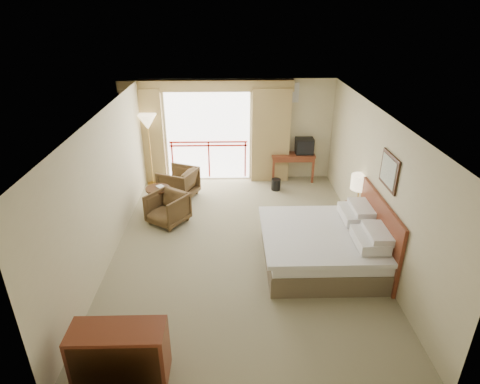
{
  "coord_description": "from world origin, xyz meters",
  "views": [
    {
      "loc": [
        -0.21,
        -6.81,
        4.44
      ],
      "look_at": [
        -0.03,
        0.4,
        1.01
      ],
      "focal_mm": 30.0,
      "sensor_mm": 36.0,
      "label": 1
    }
  ],
  "objects_px": {
    "bed": "(324,246)",
    "nightstand": "(356,218)",
    "table_lamp": "(360,183)",
    "wastebasket": "(276,184)",
    "armchair_near": "(169,222)",
    "armchair_far": "(179,197)",
    "desk": "(292,159)",
    "side_table": "(158,196)",
    "dresser": "(120,354)",
    "floor_lamp": "(148,125)",
    "tv": "(304,146)"
  },
  "relations": [
    {
      "from": "bed",
      "to": "nightstand",
      "type": "xyz_separation_m",
      "value": [
        0.93,
        1.15,
        -0.08
      ]
    },
    {
      "from": "nightstand",
      "to": "table_lamp",
      "type": "height_order",
      "value": "table_lamp"
    },
    {
      "from": "bed",
      "to": "wastebasket",
      "type": "relative_size",
      "value": 7.09
    },
    {
      "from": "bed",
      "to": "armchair_near",
      "type": "bearing_deg",
      "value": 152.72
    },
    {
      "from": "bed",
      "to": "armchair_near",
      "type": "relative_size",
      "value": 2.78
    },
    {
      "from": "armchair_far",
      "to": "wastebasket",
      "type": "bearing_deg",
      "value": 121.69
    },
    {
      "from": "table_lamp",
      "to": "desk",
      "type": "height_order",
      "value": "table_lamp"
    },
    {
      "from": "bed",
      "to": "wastebasket",
      "type": "xyz_separation_m",
      "value": [
        -0.53,
        3.25,
        -0.23
      ]
    },
    {
      "from": "side_table",
      "to": "wastebasket",
      "type": "bearing_deg",
      "value": 21.78
    },
    {
      "from": "armchair_far",
      "to": "dresser",
      "type": "distance_m",
      "value": 5.38
    },
    {
      "from": "nightstand",
      "to": "wastebasket",
      "type": "bearing_deg",
      "value": 128.79
    },
    {
      "from": "wastebasket",
      "to": "bed",
      "type": "bearing_deg",
      "value": -80.67
    },
    {
      "from": "wastebasket",
      "to": "floor_lamp",
      "type": "bearing_deg",
      "value": 172.48
    },
    {
      "from": "wastebasket",
      "to": "armchair_far",
      "type": "bearing_deg",
      "value": -171.98
    },
    {
      "from": "dresser",
      "to": "table_lamp",
      "type": "bearing_deg",
      "value": 45.29
    },
    {
      "from": "wastebasket",
      "to": "armchair_near",
      "type": "bearing_deg",
      "value": -147.21
    },
    {
      "from": "dresser",
      "to": "bed",
      "type": "bearing_deg",
      "value": 41.39
    },
    {
      "from": "bed",
      "to": "wastebasket",
      "type": "height_order",
      "value": "bed"
    },
    {
      "from": "wastebasket",
      "to": "armchair_far",
      "type": "xyz_separation_m",
      "value": [
        -2.48,
        -0.35,
        -0.15
      ]
    },
    {
      "from": "tv",
      "to": "side_table",
      "type": "bearing_deg",
      "value": -139.51
    },
    {
      "from": "armchair_far",
      "to": "side_table",
      "type": "xyz_separation_m",
      "value": [
        -0.37,
        -0.79,
        0.41
      ]
    },
    {
      "from": "bed",
      "to": "dresser",
      "type": "distance_m",
      "value": 3.99
    },
    {
      "from": "nightstand",
      "to": "side_table",
      "type": "relative_size",
      "value": 0.98
    },
    {
      "from": "nightstand",
      "to": "armchair_far",
      "type": "xyz_separation_m",
      "value": [
        -3.94,
        1.75,
        -0.3
      ]
    },
    {
      "from": "armchair_far",
      "to": "floor_lamp",
      "type": "bearing_deg",
      "value": -111.3
    },
    {
      "from": "desk",
      "to": "armchair_far",
      "type": "height_order",
      "value": "desk"
    },
    {
      "from": "table_lamp",
      "to": "side_table",
      "type": "height_order",
      "value": "table_lamp"
    },
    {
      "from": "tv",
      "to": "side_table",
      "type": "height_order",
      "value": "tv"
    },
    {
      "from": "tv",
      "to": "table_lamp",
      "type": "bearing_deg",
      "value": -62.01
    },
    {
      "from": "bed",
      "to": "nightstand",
      "type": "relative_size",
      "value": 3.59
    },
    {
      "from": "table_lamp",
      "to": "desk",
      "type": "bearing_deg",
      "value": 109.24
    },
    {
      "from": "nightstand",
      "to": "floor_lamp",
      "type": "distance_m",
      "value": 5.52
    },
    {
      "from": "desk",
      "to": "dresser",
      "type": "xyz_separation_m",
      "value": [
        -3.11,
        -6.43,
        -0.19
      ]
    },
    {
      "from": "side_table",
      "to": "table_lamp",
      "type": "bearing_deg",
      "value": -11.96
    },
    {
      "from": "table_lamp",
      "to": "armchair_near",
      "type": "bearing_deg",
      "value": 174.4
    },
    {
      "from": "desk",
      "to": "table_lamp",
      "type": "bearing_deg",
      "value": -71.18
    },
    {
      "from": "desk",
      "to": "floor_lamp",
      "type": "relative_size",
      "value": 0.61
    },
    {
      "from": "bed",
      "to": "nightstand",
      "type": "height_order",
      "value": "bed"
    },
    {
      "from": "desk",
      "to": "armchair_far",
      "type": "distance_m",
      "value": 3.22
    },
    {
      "from": "nightstand",
      "to": "floor_lamp",
      "type": "relative_size",
      "value": 0.31
    },
    {
      "from": "nightstand",
      "to": "desk",
      "type": "xyz_separation_m",
      "value": [
        -0.97,
        2.82,
        0.29
      ]
    },
    {
      "from": "bed",
      "to": "table_lamp",
      "type": "relative_size",
      "value": 3.26
    },
    {
      "from": "tv",
      "to": "armchair_far",
      "type": "distance_m",
      "value": 3.56
    },
    {
      "from": "desk",
      "to": "side_table",
      "type": "bearing_deg",
      "value": -151.33
    },
    {
      "from": "desk",
      "to": "wastebasket",
      "type": "bearing_deg",
      "value": -125.06
    },
    {
      "from": "nightstand",
      "to": "dresser",
      "type": "height_order",
      "value": "dresser"
    },
    {
      "from": "nightstand",
      "to": "table_lamp",
      "type": "bearing_deg",
      "value": 93.83
    },
    {
      "from": "table_lamp",
      "to": "floor_lamp",
      "type": "bearing_deg",
      "value": 152.31
    },
    {
      "from": "table_lamp",
      "to": "dresser",
      "type": "bearing_deg",
      "value": -138.04
    },
    {
      "from": "armchair_near",
      "to": "dresser",
      "type": "relative_size",
      "value": 0.64
    }
  ]
}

